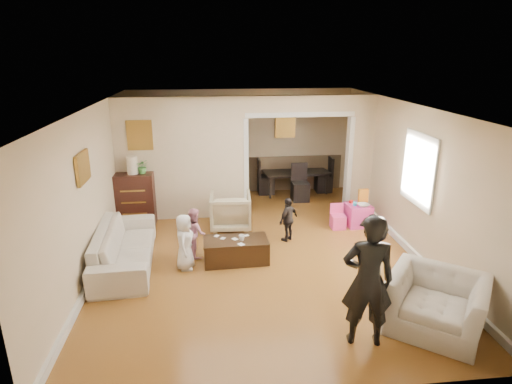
{
  "coord_description": "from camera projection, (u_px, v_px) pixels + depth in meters",
  "views": [
    {
      "loc": [
        -0.81,
        -7.01,
        3.45
      ],
      "look_at": [
        0.0,
        0.2,
        1.05
      ],
      "focal_mm": 29.78,
      "sensor_mm": 36.0,
      "label": 1
    }
  ],
  "objects": [
    {
      "name": "cereal_box",
      "position": [
        363.0,
        196.0,
        8.81
      ],
      "size": [
        0.2,
        0.08,
        0.3
      ],
      "primitive_type": "cube",
      "rotation": [
        0.0,
        0.0,
        0.07
      ],
      "color": "yellow",
      "rests_on": "play_table"
    },
    {
      "name": "sofa",
      "position": [
        125.0,
        246.0,
        7.16
      ],
      "size": [
        1.03,
        2.32,
        0.66
      ],
      "primitive_type": "imported",
      "rotation": [
        0.0,
        0.0,
        1.63
      ],
      "color": "beige",
      "rests_on": "ground"
    },
    {
      "name": "partition_right",
      "position": [
        359.0,
        155.0,
        9.34
      ],
      "size": [
        0.55,
        0.18,
        2.6
      ],
      "primitive_type": "cube",
      "color": "beige",
      "rests_on": "ground"
    },
    {
      "name": "child_kneel_a",
      "position": [
        185.0,
        242.0,
        6.98
      ],
      "size": [
        0.36,
        0.5,
        0.95
      ],
      "primitive_type": "imported",
      "rotation": [
        0.0,
        0.0,
        1.44
      ],
      "color": "white",
      "rests_on": "ground"
    },
    {
      "name": "play_bowl",
      "position": [
        363.0,
        205.0,
        8.63
      ],
      "size": [
        0.25,
        0.25,
        0.06
      ],
      "primitive_type": "imported",
      "rotation": [
        0.0,
        0.0,
        0.07
      ],
      "color": "silver",
      "rests_on": "play_table"
    },
    {
      "name": "framed_art_alcove",
      "position": [
        285.0,
        126.0,
        10.61
      ],
      "size": [
        0.45,
        0.03,
        0.55
      ],
      "primitive_type": "cube",
      "color": "brown"
    },
    {
      "name": "cyan_cup",
      "position": [
        355.0,
        204.0,
        8.68
      ],
      "size": [
        0.08,
        0.08,
        0.08
      ],
      "primitive_type": "cylinder",
      "color": "#29A6D0",
      "rests_on": "play_table"
    },
    {
      "name": "window_pane",
      "position": [
        419.0,
        169.0,
        7.21
      ],
      "size": [
        0.03,
        0.95,
        1.1
      ],
      "primitive_type": "cube",
      "color": "white",
      "rests_on": "ground"
    },
    {
      "name": "toy_block",
      "position": [
        351.0,
        202.0,
        8.84
      ],
      "size": [
        0.1,
        0.09,
        0.05
      ],
      "primitive_type": "cube",
      "rotation": [
        0.0,
        0.0,
        0.42
      ],
      "color": "red",
      "rests_on": "play_table"
    },
    {
      "name": "partition_left",
      "position": [
        183.0,
        159.0,
        8.93
      ],
      "size": [
        2.75,
        0.18,
        2.6
      ],
      "primitive_type": "cube",
      "color": "beige",
      "rests_on": "ground"
    },
    {
      "name": "adult_person",
      "position": [
        368.0,
        281.0,
        5.06
      ],
      "size": [
        0.68,
        0.51,
        1.71
      ],
      "primitive_type": "imported",
      "rotation": [
        0.0,
        0.0,
        2.97
      ],
      "color": "black",
      "rests_on": "ground"
    },
    {
      "name": "coffee_table",
      "position": [
        236.0,
        250.0,
        7.3
      ],
      "size": [
        1.11,
        0.59,
        0.41
      ],
      "primitive_type": "cube",
      "rotation": [
        0.0,
        0.0,
        0.04
      ],
      "color": "#3B2412",
      "rests_on": "ground"
    },
    {
      "name": "dining_table",
      "position": [
        295.0,
        181.0,
        10.89
      ],
      "size": [
        1.73,
        1.09,
        0.58
      ],
      "primitive_type": "imported",
      "rotation": [
        0.0,
        0.0,
        0.11
      ],
      "color": "black",
      "rests_on": "ground"
    },
    {
      "name": "coffee_cup",
      "position": [
        242.0,
        238.0,
        7.18
      ],
      "size": [
        0.11,
        0.11,
        0.1
      ],
      "primitive_type": "imported",
      "rotation": [
        0.0,
        0.0,
        0.04
      ],
      "color": "silver",
      "rests_on": "coffee_table"
    },
    {
      "name": "dresser",
      "position": [
        135.0,
        199.0,
        8.83
      ],
      "size": [
        0.79,
        0.45,
        1.09
      ],
      "primitive_type": "cube",
      "color": "#34150F",
      "rests_on": "ground"
    },
    {
      "name": "play_table",
      "position": [
        358.0,
        215.0,
        8.82
      ],
      "size": [
        0.51,
        0.51,
        0.46
      ],
      "primitive_type": "cube",
      "rotation": [
        0.0,
        0.0,
        0.07
      ],
      "color": "#DA3996",
      "rests_on": "ground"
    },
    {
      "name": "floor",
      "position": [
        257.0,
        250.0,
        7.79
      ],
      "size": [
        7.0,
        7.0,
        0.0
      ],
      "primitive_type": "plane",
      "color": "#9E6629",
      "rests_on": "ground"
    },
    {
      "name": "potted_plant",
      "position": [
        143.0,
        166.0,
        8.63
      ],
      "size": [
        0.27,
        0.23,
        0.3
      ],
      "primitive_type": "imported",
      "color": "#407E38",
      "rests_on": "dresser"
    },
    {
      "name": "armchair_front",
      "position": [
        436.0,
        303.0,
        5.46
      ],
      "size": [
        1.53,
        1.51,
        0.75
      ],
      "primitive_type": "imported",
      "rotation": [
        0.0,
        0.0,
        -0.67
      ],
      "color": "beige",
      "rests_on": "ground"
    },
    {
      "name": "child_kneel_b",
      "position": [
        195.0,
        232.0,
        7.43
      ],
      "size": [
        0.48,
        0.53,
        0.89
      ],
      "primitive_type": "imported",
      "rotation": [
        0.0,
        0.0,
        1.96
      ],
      "color": "pink",
      "rests_on": "ground"
    },
    {
      "name": "partition_header",
      "position": [
        300.0,
        104.0,
        8.84
      ],
      "size": [
        2.22,
        0.18,
        0.35
      ],
      "primitive_type": "cube",
      "color": "beige",
      "rests_on": "partition_right"
    },
    {
      "name": "framed_art_partition",
      "position": [
        140.0,
        135.0,
        8.58
      ],
      "size": [
        0.45,
        0.03,
        0.55
      ],
      "primitive_type": "cube",
      "color": "brown",
      "rests_on": "partition_left"
    },
    {
      "name": "armchair_back",
      "position": [
        231.0,
        211.0,
        8.62
      ],
      "size": [
        0.85,
        0.87,
        0.75
      ],
      "primitive_type": "imported",
      "rotation": [
        0.0,
        0.0,
        3.09
      ],
      "color": "tan",
      "rests_on": "ground"
    },
    {
      "name": "table_lamp",
      "position": [
        132.0,
        165.0,
        8.6
      ],
      "size": [
        0.22,
        0.22,
        0.36
      ],
      "primitive_type": "cylinder",
      "color": "beige",
      "rests_on": "dresser"
    },
    {
      "name": "framed_art_sofa_wall",
      "position": [
        83.0,
        168.0,
        6.37
      ],
      "size": [
        0.03,
        0.55,
        0.4
      ],
      "primitive_type": "cube",
      "color": "brown"
    },
    {
      "name": "child_toddler",
      "position": [
        288.0,
        219.0,
        8.04
      ],
      "size": [
        0.52,
        0.5,
        0.86
      ],
      "primitive_type": "imported",
      "rotation": [
        0.0,
        0.0,
        -2.4
      ],
      "color": "black",
      "rests_on": "ground"
    },
    {
      "name": "craft_papers",
      "position": [
        233.0,
        239.0,
        7.24
      ],
      "size": [
        0.62,
        0.51,
        0.0
      ],
      "color": "white",
      "rests_on": "coffee_table"
    }
  ]
}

